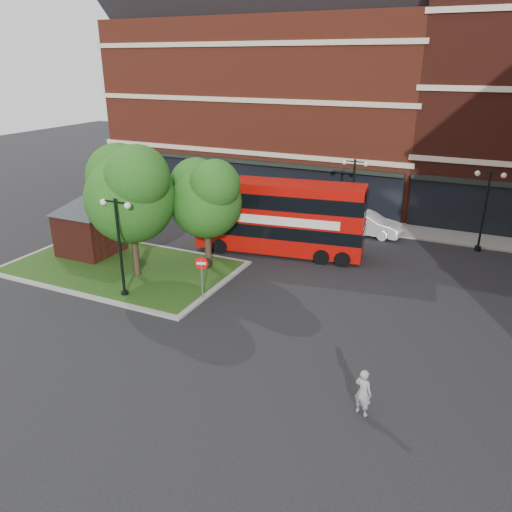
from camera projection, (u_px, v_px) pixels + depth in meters
The scene contains 15 objects.
ground at pixel (220, 321), 22.35m from camera, with size 120.00×120.00×0.00m, color black.
pavement_far at pixel (330, 220), 36.23m from camera, with size 44.00×3.00×0.12m, color slate.
terrace_far_left at pixel (271, 109), 43.17m from camera, with size 26.00×12.00×14.00m, color maroon.
traffic_island at pixel (122, 267), 28.01m from camera, with size 12.60×7.60×0.15m.
kiosk at pixel (88, 218), 29.22m from camera, with size 6.51×6.51×3.60m.
tree_island_west at pixel (129, 189), 25.37m from camera, with size 5.40×4.71×7.21m.
tree_island_east at pixel (205, 195), 26.48m from camera, with size 4.46×3.90×6.29m.
lamp_island at pixel (119, 243), 23.66m from camera, with size 1.72×0.36×5.00m.
lamp_far_left at pixel (353, 192), 32.75m from camera, with size 1.72×0.36×5.00m.
lamp_far_right at pixel (485, 206), 29.59m from camera, with size 1.72×0.36×5.00m.
bus at pixel (279, 213), 29.49m from camera, with size 10.22×3.69×3.82m.
woman at pixel (363, 392), 16.23m from camera, with size 0.61×0.40×1.68m, color gray.
car_silver at pixel (254, 209), 36.31m from camera, with size 1.87×4.65×1.59m, color #A3A4AA.
car_white at pixel (366, 223), 33.26m from camera, with size 1.64×4.70×1.55m, color white.
no_entry_sign at pixel (202, 270), 23.73m from camera, with size 0.61×0.23×2.27m.
Camera 1 is at (9.81, -17.19, 10.91)m, focal length 35.00 mm.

